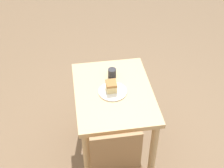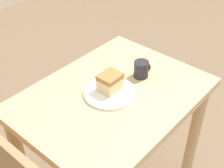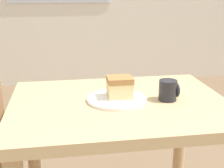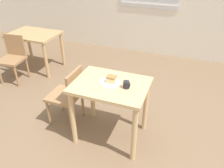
{
  "view_description": "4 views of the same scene",
  "coord_description": "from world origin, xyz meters",
  "px_view_note": "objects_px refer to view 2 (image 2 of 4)",
  "views": [
    {
      "loc": [
        -1.92,
        0.52,
        2.47
      ],
      "look_at": [
        -0.03,
        0.22,
        0.85
      ],
      "focal_mm": 50.0,
      "sensor_mm": 36.0,
      "label": 1
    },
    {
      "loc": [
        -0.85,
        -0.49,
        1.66
      ],
      "look_at": [
        -0.05,
        0.2,
        0.84
      ],
      "focal_mm": 50.0,
      "sensor_mm": 36.0,
      "label": 2
    },
    {
      "loc": [
        -0.25,
        -0.9,
        1.21
      ],
      "look_at": [
        -0.06,
        0.27,
        0.83
      ],
      "focal_mm": 50.0,
      "sensor_mm": 36.0,
      "label": 3
    },
    {
      "loc": [
        0.72,
        -1.73,
        2.07
      ],
      "look_at": [
        -0.01,
        0.18,
        0.8
      ],
      "focal_mm": 35.0,
      "sensor_mm": 36.0,
      "label": 4
    }
  ],
  "objects_px": {
    "dining_table_near": "(112,118)",
    "plate": "(109,93)",
    "coffee_mug": "(142,69)",
    "cake_slice": "(110,82)"
  },
  "relations": [
    {
      "from": "cake_slice",
      "to": "coffee_mug",
      "type": "bearing_deg",
      "value": -10.47
    },
    {
      "from": "plate",
      "to": "dining_table_near",
      "type": "bearing_deg",
      "value": -41.72
    },
    {
      "from": "plate",
      "to": "cake_slice",
      "type": "height_order",
      "value": "cake_slice"
    },
    {
      "from": "dining_table_near",
      "to": "coffee_mug",
      "type": "height_order",
      "value": "coffee_mug"
    },
    {
      "from": "dining_table_near",
      "to": "plate",
      "type": "relative_size",
      "value": 3.64
    },
    {
      "from": "dining_table_near",
      "to": "cake_slice",
      "type": "distance_m",
      "value": 0.2
    },
    {
      "from": "plate",
      "to": "cake_slice",
      "type": "distance_m",
      "value": 0.05
    },
    {
      "from": "plate",
      "to": "cake_slice",
      "type": "xyz_separation_m",
      "value": [
        0.01,
        0.01,
        0.05
      ]
    },
    {
      "from": "coffee_mug",
      "to": "plate",
      "type": "bearing_deg",
      "value": 172.6
    },
    {
      "from": "cake_slice",
      "to": "coffee_mug",
      "type": "xyz_separation_m",
      "value": [
        0.19,
        -0.03,
        -0.01
      ]
    }
  ]
}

